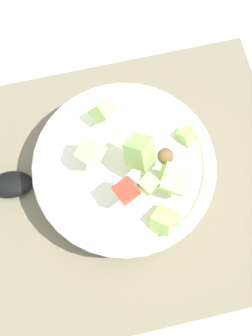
{
  "coord_description": "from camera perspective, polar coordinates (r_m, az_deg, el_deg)",
  "views": [
    {
      "loc": [
        -0.04,
        -0.19,
        0.64
      ],
      "look_at": [
        0.0,
        0.01,
        0.04
      ],
      "focal_mm": 54.81,
      "sensor_mm": 36.0,
      "label": 1
    }
  ],
  "objects": [
    {
      "name": "placemat",
      "position": [
        0.67,
        0.0,
        -2.05
      ],
      "size": [
        0.42,
        0.37,
        0.01
      ],
      "primitive_type": "cube",
      "color": "#756B56",
      "rests_on": "ground_plane"
    },
    {
      "name": "ground_plane",
      "position": [
        0.67,
        0.0,
        -2.13
      ],
      "size": [
        2.4,
        2.4,
        0.0
      ],
      "primitive_type": "plane",
      "color": "silver"
    },
    {
      "name": "salad_bowl",
      "position": [
        0.64,
        0.07,
        -0.22
      ],
      "size": [
        0.23,
        0.23,
        0.12
      ],
      "color": "white",
      "rests_on": "placemat"
    }
  ]
}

